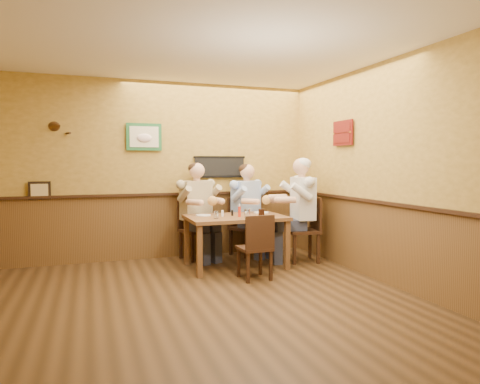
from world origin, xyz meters
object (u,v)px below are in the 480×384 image
(diner_blue_polo, at_px, (246,214))
(salt_shaker, at_px, (222,213))
(chair_back_left, at_px, (196,229))
(chair_back_right, at_px, (246,227))
(chair_right_end, at_px, (303,229))
(water_glass_left, at_px, (216,215))
(water_glass_mid, at_px, (247,214))
(dining_table, at_px, (236,222))
(pepper_shaker, at_px, (232,213))
(hot_sauce_bottle, at_px, (239,211))
(diner_tan_shirt, at_px, (196,216))
(chair_near_side, at_px, (254,247))
(diner_white_elder, at_px, (303,215))
(cola_tumbler, at_px, (261,213))

(diner_blue_polo, bearing_deg, salt_shaker, -155.72)
(chair_back_left, relative_size, chair_back_right, 1.01)
(chair_right_end, relative_size, water_glass_left, 9.54)
(chair_back_right, distance_m, water_glass_mid, 1.18)
(dining_table, distance_m, pepper_shaker, 0.14)
(water_glass_left, height_order, hot_sauce_bottle, hot_sauce_bottle)
(dining_table, relative_size, diner_tan_shirt, 1.03)
(chair_back_left, relative_size, hot_sauce_bottle, 5.75)
(chair_near_side, bearing_deg, water_glass_mid, -96.55)
(chair_back_left, distance_m, hot_sauce_bottle, 0.99)
(chair_back_left, distance_m, salt_shaker, 0.80)
(dining_table, height_order, diner_white_elder, diner_white_elder)
(chair_back_left, height_order, cola_tumbler, chair_back_left)
(dining_table, bearing_deg, chair_right_end, -0.56)
(chair_back_right, height_order, diner_tan_shirt, diner_tan_shirt)
(hot_sauce_bottle, bearing_deg, chair_right_end, 5.32)
(chair_right_end, relative_size, cola_tumbler, 8.79)
(dining_table, xyz_separation_m, diner_tan_shirt, (-0.42, 0.70, 0.02))
(chair_near_side, xyz_separation_m, diner_white_elder, (1.06, 0.68, 0.29))
(chair_right_end, bearing_deg, diner_white_elder, 180.00)
(dining_table, distance_m, salt_shaker, 0.24)
(chair_near_side, xyz_separation_m, water_glass_left, (-0.37, 0.50, 0.37))
(water_glass_left, height_order, salt_shaker, water_glass_left)
(diner_blue_polo, relative_size, cola_tumbler, 11.83)
(chair_back_left, height_order, water_glass_mid, chair_back_left)
(chair_right_end, relative_size, pepper_shaker, 12.16)
(chair_back_left, bearing_deg, hot_sauce_bottle, -79.43)
(chair_near_side, distance_m, cola_tumbler, 0.67)
(chair_back_right, distance_m, pepper_shaker, 0.87)
(salt_shaker, bearing_deg, hot_sauce_bottle, -25.71)
(chair_back_left, height_order, pepper_shaker, chair_back_left)
(chair_back_left, bearing_deg, chair_near_side, -90.20)
(chair_near_side, relative_size, water_glass_mid, 6.37)
(chair_right_end, distance_m, cola_tumbler, 0.85)
(pepper_shaker, bearing_deg, chair_right_end, -2.56)
(chair_back_right, relative_size, salt_shaker, 10.55)
(chair_near_side, distance_m, diner_blue_polo, 1.47)
(chair_right_end, bearing_deg, pepper_shaker, -83.36)
(hot_sauce_bottle, bearing_deg, pepper_shaker, 111.37)
(diner_tan_shirt, bearing_deg, diner_white_elder, -43.16)
(hot_sauce_bottle, distance_m, salt_shaker, 0.25)
(dining_table, distance_m, diner_white_elder, 1.09)
(diner_white_elder, height_order, cola_tumbler, diner_white_elder)
(diner_tan_shirt, distance_m, water_glass_mid, 1.16)
(diner_white_elder, xyz_separation_m, water_glass_mid, (-1.03, -0.34, 0.10))
(diner_tan_shirt, distance_m, hot_sauce_bottle, 0.93)
(chair_back_right, distance_m, chair_near_side, 1.45)
(water_glass_left, relative_size, pepper_shaker, 1.27)
(chair_back_right, relative_size, diner_blue_polo, 0.70)
(pepper_shaker, bearing_deg, hot_sauce_bottle, -68.63)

